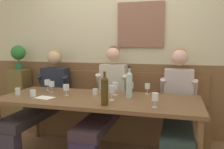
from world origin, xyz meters
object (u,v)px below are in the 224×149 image
Objects in this scene: person_right_seat at (43,97)px; water_tumbler_right at (95,92)px; wine_bottle_green_tall at (129,84)px; water_tumbler_center at (18,91)px; wall_bench at (114,117)px; person_center_left_seat at (106,100)px; water_tumbler_left at (33,93)px; wine_bottle_amber_mid at (105,90)px; person_center_right_seat at (178,103)px; wine_glass_center_rear at (47,83)px; dining_table at (98,104)px; wine_glass_right_end at (115,86)px; potted_plant at (18,54)px; wine_glass_near_bucket at (112,90)px; wine_glass_by_bottle at (147,87)px; wine_glass_left_end at (51,84)px; wine_glass_mid_left at (66,88)px; wine_glass_center_front at (130,86)px.

person_right_seat reaches higher than water_tumbler_right.
wine_bottle_green_tall reaches higher than water_tumbler_center.
person_center_left_seat is (-0.01, -0.38, 0.36)m from wall_bench.
wall_bench is 1.97× the size of person_right_seat.
person_right_seat is 14.85× the size of water_tumbler_center.
water_tumbler_left is (-0.77, -0.86, 0.50)m from wall_bench.
wine_bottle_amber_mid is at bearing -74.42° from person_center_left_seat.
person_center_left_seat is 1.00× the size of person_center_right_seat.
water_tumbler_left is (0.03, -0.39, -0.06)m from wine_glass_center_rear.
person_right_seat reaches higher than water_tumbler_left.
dining_table is 0.43m from wine_bottle_green_tall.
wall_bench is at bearing 30.72° from wine_glass_center_rear.
wine_glass_right_end reaches higher than wine_glass_center_rear.
potted_plant reaches higher than wine_bottle_amber_mid.
person_right_seat is 8.37× the size of wine_glass_right_end.
wine_glass_near_bucket is 2.08× the size of water_tumbler_right.
wine_glass_center_rear reaches higher than wine_glass_by_bottle.
wine_glass_left_end is 1.68× the size of water_tumbler_left.
dining_table is 27.68× the size of water_tumbler_left.
wine_glass_mid_left is 1.62× the size of water_tumbler_left.
wine_glass_right_end is 1.16× the size of wine_glass_center_front.
wine_glass_right_end is at bearing 15.58° from water_tumbler_center.
wine_bottle_amber_mid reaches higher than wine_glass_by_bottle.
person_right_seat is at bearing 108.78° from water_tumbler_left.
potted_plant is (-2.51, 0.40, 0.55)m from person_center_right_seat.
person_center_left_seat reaches higher than wine_glass_left_end.
wine_glass_center_front reaches higher than water_tumbler_right.
water_tumbler_right is 0.74m from water_tumbler_left.
wall_bench is at bearing 89.21° from person_center_left_seat.
potted_plant is (-0.61, 0.86, 0.42)m from water_tumbler_center.
person_right_seat is at bearing -177.96° from wine_glass_center_front.
wine_glass_left_end is (-0.84, -0.05, -0.01)m from wine_glass_right_end.
water_tumbler_center is at bearing -139.68° from wine_glass_left_end.
wine_bottle_green_tall is 0.43m from wine_bottle_amber_mid.
wine_bottle_amber_mid is 0.51m from water_tumbler_right.
wine_glass_center_rear is (-0.80, -0.48, 0.56)m from wall_bench.
potted_plant is at bearing 147.81° from wine_glass_center_rear.
person_right_seat is 0.93m from person_center_left_seat.
wine_glass_right_end is 0.84m from wine_glass_left_end.
person_center_right_seat is at bearing 20.96° from dining_table.
wine_glass_right_end is (-0.75, -0.14, 0.20)m from person_center_right_seat.
wine_glass_center_rear is 1.64× the size of water_tumbler_center.
dining_table is 0.97m from person_center_right_seat.
person_center_left_seat is at bearing -172.30° from wine_glass_center_front.
person_right_seat is 1.20m from wine_glass_near_bucket.
potted_plant reaches higher than wine_glass_right_end.
dining_table is 1.02m from water_tumbler_center.
water_tumbler_right is at bearing -112.49° from person_center_left_seat.
wall_bench is at bearing 39.49° from water_tumbler_center.
water_tumbler_center is at bearing -155.98° from person_center_left_seat.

